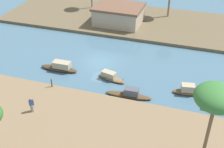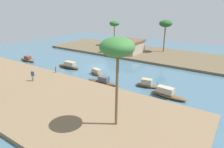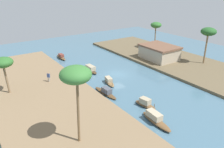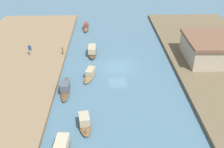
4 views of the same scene
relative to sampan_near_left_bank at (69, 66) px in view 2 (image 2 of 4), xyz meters
name	(u,v)px [view 2 (image 2 of 4)]	position (x,y,z in m)	size (l,w,h in m)	color
river_water	(99,67)	(4.21, 3.59, -0.50)	(73.09, 73.09, 0.00)	#476B7F
riverbank_left	(32,92)	(4.21, -11.02, -0.27)	(43.86, 14.55, 0.47)	#846B4C
riverbank_right	(134,52)	(4.21, 18.20, -0.27)	(43.86, 14.55, 0.47)	brown
sampan_near_left_bank	(69,66)	(0.00, 0.00, 0.00)	(5.00, 1.35, 1.30)	#47331E
sampan_midstream	(97,73)	(6.76, -0.01, -0.11)	(3.82, 1.89, 1.01)	brown
sampan_with_red_awning	(147,84)	(15.99, -0.12, -0.04)	(3.51, 1.66, 1.22)	brown
sampan_upstream_small	(28,59)	(-10.80, -1.50, -0.09)	(4.66, 1.02, 1.13)	brown
sampan_with_tall_canopy	(103,81)	(9.87, -2.69, -0.09)	(5.28, 1.34, 1.17)	brown
sampan_downstream_large	(167,94)	(19.63, -1.78, 0.00)	(4.98, 1.53, 1.33)	brown
person_on_near_bank	(33,76)	(1.17, -8.61, 0.71)	(0.51, 0.51, 1.66)	gray
mooring_post	(56,70)	(1.03, -4.12, 0.49)	(0.14, 0.14, 1.04)	#4C3823
palm_tree_left_far	(117,48)	(17.85, -11.19, 7.43)	(3.08, 3.08, 8.43)	brown
palm_tree_right_tall	(114,24)	(-3.85, 21.37, 5.81)	(2.72, 2.72, 6.71)	#7F6647
palm_tree_right_short	(166,24)	(10.49, 21.45, 6.49)	(3.03, 3.03, 7.51)	#7F6647
riverside_building	(126,46)	(3.05, 15.82, 1.51)	(7.94, 6.28, 3.04)	tan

